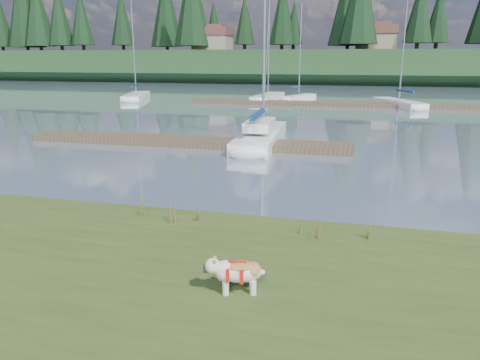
# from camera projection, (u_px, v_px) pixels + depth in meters

# --- Properties ---
(ground) EXTENTS (200.00, 200.00, 0.00)m
(ground) POSITION_uv_depth(u_px,v_px,m) (313.00, 105.00, 41.62)
(ground) COLOR gray
(ground) RESTS_ON ground
(bank) EXTENTS (60.00, 9.00, 0.35)m
(bank) POSITION_uv_depth(u_px,v_px,m) (91.00, 301.00, 7.87)
(bank) COLOR #3A4A1D
(bank) RESTS_ON ground
(ridge) EXTENTS (200.00, 20.00, 5.00)m
(ridge) POSITION_uv_depth(u_px,v_px,m) (339.00, 67.00, 81.25)
(ridge) COLOR #1A3419
(ridge) RESTS_ON ground
(bulldog) EXTENTS (1.01, 0.57, 0.60)m
(bulldog) POSITION_uv_depth(u_px,v_px,m) (237.00, 271.00, 7.76)
(bulldog) COLOR silver
(bulldog) RESTS_ON bank
(sailboat_main) EXTENTS (2.28, 8.95, 12.74)m
(sailboat_main) POSITION_uv_depth(u_px,v_px,m) (263.00, 132.00, 24.02)
(sailboat_main) COLOR white
(sailboat_main) RESTS_ON ground
(dock_near) EXTENTS (16.00, 2.00, 0.30)m
(dock_near) POSITION_uv_depth(u_px,v_px,m) (186.00, 142.00, 22.89)
(dock_near) COLOR #4C3D2C
(dock_near) RESTS_ON ground
(dock_far) EXTENTS (26.00, 2.20, 0.30)m
(dock_far) POSITION_uv_depth(u_px,v_px,m) (336.00, 104.00, 41.10)
(dock_far) COLOR #4C3D2C
(dock_far) RESTS_ON ground
(sailboat_bg_0) EXTENTS (4.13, 8.72, 12.40)m
(sailboat_bg_0) POSITION_uv_depth(u_px,v_px,m) (138.00, 95.00, 48.15)
(sailboat_bg_0) COLOR white
(sailboat_bg_0) RESTS_ON ground
(sailboat_bg_1) EXTENTS (2.18, 8.48, 12.47)m
(sailboat_bg_1) POSITION_uv_depth(u_px,v_px,m) (270.00, 96.00, 47.24)
(sailboat_bg_1) COLOR white
(sailboat_bg_1) RESTS_ON ground
(sailboat_bg_2) EXTENTS (3.16, 6.02, 9.21)m
(sailboat_bg_2) POSITION_uv_depth(u_px,v_px,m) (301.00, 97.00, 45.94)
(sailboat_bg_2) COLOR white
(sailboat_bg_2) RESTS_ON ground
(sailboat_bg_3) EXTENTS (4.63, 7.86, 11.64)m
(sailboat_bg_3) POSITION_uv_depth(u_px,v_px,m) (395.00, 102.00, 40.96)
(sailboat_bg_3) COLOR white
(sailboat_bg_3) RESTS_ON ground
(weed_0) EXTENTS (0.17, 0.14, 0.71)m
(weed_0) POSITION_uv_depth(u_px,v_px,m) (172.00, 210.00, 11.07)
(weed_0) COLOR #475B23
(weed_0) RESTS_ON bank
(weed_1) EXTENTS (0.17, 0.14, 0.42)m
(weed_1) POSITION_uv_depth(u_px,v_px,m) (199.00, 214.00, 11.18)
(weed_1) COLOR #475B23
(weed_1) RESTS_ON bank
(weed_2) EXTENTS (0.17, 0.14, 0.70)m
(weed_2) POSITION_uv_depth(u_px,v_px,m) (318.00, 225.00, 10.09)
(weed_2) COLOR #475B23
(weed_2) RESTS_ON bank
(weed_3) EXTENTS (0.17, 0.14, 0.64)m
(weed_3) POSITION_uv_depth(u_px,v_px,m) (141.00, 205.00, 11.56)
(weed_3) COLOR #475B23
(weed_3) RESTS_ON bank
(weed_4) EXTENTS (0.17, 0.14, 0.38)m
(weed_4) POSITION_uv_depth(u_px,v_px,m) (301.00, 226.00, 10.43)
(weed_4) COLOR #475B23
(weed_4) RESTS_ON bank
(weed_5) EXTENTS (0.17, 0.14, 0.53)m
(weed_5) POSITION_uv_depth(u_px,v_px,m) (373.00, 229.00, 10.04)
(weed_5) COLOR #475B23
(weed_5) RESTS_ON bank
(mud_lip) EXTENTS (60.00, 0.50, 0.14)m
(mud_lip) POSITION_uv_depth(u_px,v_px,m) (185.00, 221.00, 12.02)
(mud_lip) COLOR #33281C
(mud_lip) RESTS_ON ground
(conifer_0) EXTENTS (5.72, 5.72, 14.15)m
(conifer_0) POSITION_uv_depth(u_px,v_px,m) (37.00, 10.00, 86.34)
(conifer_0) COLOR #382619
(conifer_0) RESTS_ON ridge
(conifer_1) EXTENTS (4.40, 4.40, 11.30)m
(conifer_1) POSITION_uv_depth(u_px,v_px,m) (122.00, 17.00, 86.81)
(conifer_1) COLOR #382619
(conifer_1) RESTS_ON ridge
(conifer_2) EXTENTS (6.60, 6.60, 16.05)m
(conifer_2) POSITION_uv_depth(u_px,v_px,m) (192.00, 0.00, 79.80)
(conifer_2) COLOR #382619
(conifer_2) RESTS_ON ridge
(conifer_3) EXTENTS (4.84, 4.84, 12.25)m
(conifer_3) POSITION_uv_depth(u_px,v_px,m) (282.00, 12.00, 80.37)
(conifer_3) COLOR #382619
(conifer_3) RESTS_ON ridge
(conifer_5) EXTENTS (3.96, 3.96, 10.35)m
(conifer_5) POSITION_uv_depth(u_px,v_px,m) (439.00, 13.00, 72.69)
(conifer_5) COLOR #382619
(conifer_5) RESTS_ON ridge
(house_0) EXTENTS (6.30, 5.30, 4.65)m
(house_0) POSITION_uv_depth(u_px,v_px,m) (213.00, 39.00, 82.53)
(house_0) COLOR gray
(house_0) RESTS_ON ridge
(house_1) EXTENTS (6.30, 5.30, 4.65)m
(house_1) POSITION_uv_depth(u_px,v_px,m) (377.00, 37.00, 76.70)
(house_1) COLOR gray
(house_1) RESTS_ON ridge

